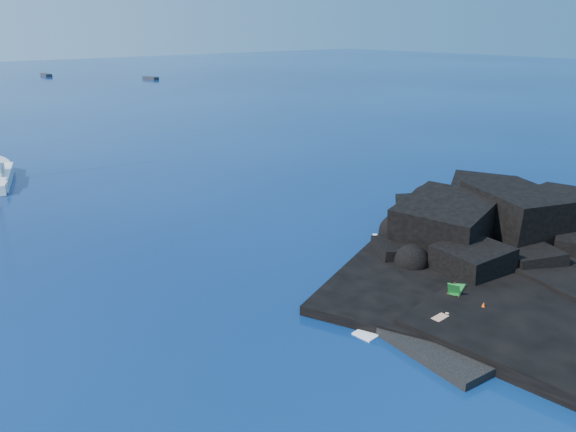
{
  "coord_description": "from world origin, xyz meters",
  "views": [
    {
      "loc": [
        -15.14,
        -10.65,
        12.02
      ],
      "look_at": [
        3.52,
        11.78,
        2.0
      ],
      "focal_mm": 35.0,
      "sensor_mm": 36.0,
      "label": 1
    }
  ],
  "objects_px": {
    "sunbather": "(440,319)",
    "distant_boat_b": "(151,79)",
    "deck_chair": "(457,286)",
    "distant_boat_a": "(46,76)",
    "marker_cone": "(483,307)"
  },
  "relations": [
    {
      "from": "marker_cone",
      "to": "distant_boat_b",
      "type": "distance_m",
      "value": 116.93
    },
    {
      "from": "distant_boat_a",
      "to": "distant_boat_b",
      "type": "bearing_deg",
      "value": -54.63
    },
    {
      "from": "marker_cone",
      "to": "distant_boat_b",
      "type": "relative_size",
      "value": 0.11
    },
    {
      "from": "deck_chair",
      "to": "sunbather",
      "type": "relative_size",
      "value": 0.83
    },
    {
      "from": "sunbather",
      "to": "marker_cone",
      "type": "bearing_deg",
      "value": -17.54
    },
    {
      "from": "deck_chair",
      "to": "distant_boat_a",
      "type": "height_order",
      "value": "deck_chair"
    },
    {
      "from": "marker_cone",
      "to": "distant_boat_b",
      "type": "height_order",
      "value": "marker_cone"
    },
    {
      "from": "deck_chair",
      "to": "distant_boat_a",
      "type": "bearing_deg",
      "value": 59.73
    },
    {
      "from": "deck_chair",
      "to": "marker_cone",
      "type": "xyz_separation_m",
      "value": [
        -0.5,
        -1.66,
        -0.24
      ]
    },
    {
      "from": "marker_cone",
      "to": "sunbather",
      "type": "bearing_deg",
      "value": 163.87
    },
    {
      "from": "sunbather",
      "to": "distant_boat_b",
      "type": "distance_m",
      "value": 117.1
    },
    {
      "from": "deck_chair",
      "to": "marker_cone",
      "type": "distance_m",
      "value": 1.75
    },
    {
      "from": "distant_boat_b",
      "to": "distant_boat_a",
      "type": "bearing_deg",
      "value": 115.29
    },
    {
      "from": "marker_cone",
      "to": "distant_boat_a",
      "type": "height_order",
      "value": "marker_cone"
    },
    {
      "from": "sunbather",
      "to": "deck_chair",
      "type": "bearing_deg",
      "value": 19.61
    }
  ]
}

